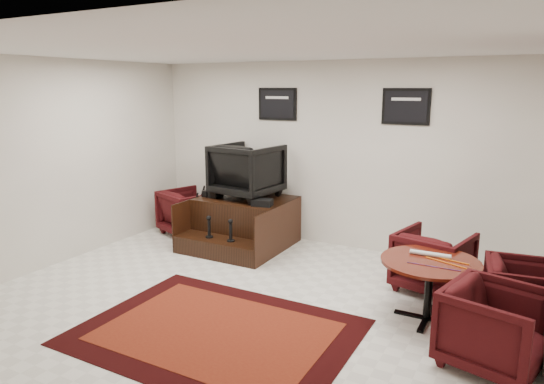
{
  "coord_description": "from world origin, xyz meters",
  "views": [
    {
      "loc": [
        2.69,
        -4.34,
        2.42
      ],
      "look_at": [
        -0.14,
        0.9,
        1.12
      ],
      "focal_mm": 32.0,
      "sensor_mm": 36.0,
      "label": 1
    }
  ],
  "objects": [
    {
      "name": "room_shell",
      "position": [
        0.41,
        0.12,
        1.79
      ],
      "size": [
        6.02,
        5.02,
        2.81
      ],
      "color": "silver",
      "rests_on": "ground"
    },
    {
      "name": "paper_roll",
      "position": [
        1.86,
        0.72,
        0.69
      ],
      "size": [
        0.42,
        0.06,
        0.05
      ],
      "primitive_type": "cylinder",
      "rotation": [
        0.0,
        1.57,
        0.03
      ],
      "color": "silver",
      "rests_on": "meeting_table"
    },
    {
      "name": "umbrella_black",
      "position": [
        -1.95,
        1.58,
        0.41
      ],
      "size": [
        0.31,
        0.12,
        0.83
      ],
      "primitive_type": null,
      "color": "black",
      "rests_on": "ground"
    },
    {
      "name": "meeting_table",
      "position": [
        1.88,
        0.61,
        0.58
      ],
      "size": [
        1.01,
        1.01,
        0.66
      ],
      "color": "#421209",
      "rests_on": "ground"
    },
    {
      "name": "shoes_pair",
      "position": [
        -1.67,
        1.76,
        0.78
      ],
      "size": [
        0.25,
        0.29,
        0.1
      ],
      "color": "black",
      "rests_on": "shine_podium"
    },
    {
      "name": "polish_kit",
      "position": [
        -0.67,
        1.58,
        0.78
      ],
      "size": [
        0.32,
        0.25,
        0.1
      ],
      "primitive_type": "cube",
      "rotation": [
        0.0,
        0.0,
        0.21
      ],
      "color": "black",
      "rests_on": "shine_podium"
    },
    {
      "name": "table_chair_back",
      "position": [
        1.78,
        1.43,
        0.41
      ],
      "size": [
        0.93,
        0.9,
        0.81
      ],
      "primitive_type": "imported",
      "rotation": [
        0.0,
        0.0,
        2.91
      ],
      "color": "black",
      "rests_on": "ground"
    },
    {
      "name": "table_clutter",
      "position": [
        2.01,
        0.58,
        0.67
      ],
      "size": [
        0.57,
        0.33,
        0.01
      ],
      "color": "orange",
      "rests_on": "meeting_table"
    },
    {
      "name": "area_rug",
      "position": [
        0.08,
        -0.68,
        0.01
      ],
      "size": [
        2.68,
        2.01,
        0.01
      ],
      "color": "black",
      "rests_on": "ground"
    },
    {
      "name": "shine_chair",
      "position": [
        -1.15,
        1.96,
        1.19
      ],
      "size": [
        0.99,
        0.94,
        0.93
      ],
      "primitive_type": "imported",
      "rotation": [
        0.0,
        0.0,
        3.02
      ],
      "color": "black",
      "rests_on": "shine_podium"
    },
    {
      "name": "armchair_side",
      "position": [
        -2.25,
        1.87,
        0.41
      ],
      "size": [
        1.0,
        0.97,
        0.82
      ],
      "primitive_type": "imported",
      "rotation": [
        0.0,
        0.0,
        2.8
      ],
      "color": "black",
      "rests_on": "ground"
    },
    {
      "name": "table_chair_window",
      "position": [
        2.75,
        0.99,
        0.37
      ],
      "size": [
        0.75,
        0.79,
        0.73
      ],
      "primitive_type": "imported",
      "rotation": [
        0.0,
        0.0,
        1.7
      ],
      "color": "black",
      "rests_on": "ground"
    },
    {
      "name": "shine_podium",
      "position": [
        -1.15,
        1.81,
        0.34
      ],
      "size": [
        1.42,
        1.46,
        0.73
      ],
      "color": "black",
      "rests_on": "ground"
    },
    {
      "name": "umbrella_hooked",
      "position": [
        -1.99,
        1.8,
        0.45
      ],
      "size": [
        0.34,
        0.13,
        0.91
      ],
      "primitive_type": null,
      "color": "black",
      "rests_on": "ground"
    },
    {
      "name": "ground",
      "position": [
        0.0,
        0.0,
        0.0
      ],
      "size": [
        6.0,
        6.0,
        0.0
      ],
      "primitive_type": "plane",
      "color": "white",
      "rests_on": "ground"
    },
    {
      "name": "table_chair_corner",
      "position": [
        2.56,
        -0.03,
        0.4
      ],
      "size": [
        0.9,
        0.94,
        0.81
      ],
      "primitive_type": "imported",
      "rotation": [
        0.0,
        0.0,
        1.32
      ],
      "color": "black",
      "rests_on": "ground"
    }
  ]
}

